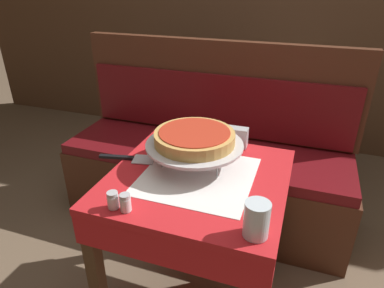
# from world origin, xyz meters

# --- Properties ---
(dining_table_front) EXTENTS (0.68, 0.68, 0.72)m
(dining_table_front) POSITION_xyz_m (0.00, 0.00, 0.62)
(dining_table_front) COLOR red
(dining_table_front) RESTS_ON ground_plane
(dining_table_rear) EXTENTS (0.63, 0.63, 0.72)m
(dining_table_rear) POSITION_xyz_m (0.13, 1.51, 0.61)
(dining_table_rear) COLOR beige
(dining_table_rear) RESTS_ON ground_plane
(booth_bench) EXTENTS (1.71, 0.53, 1.08)m
(booth_bench) POSITION_xyz_m (-0.17, 0.69, 0.32)
(booth_bench) COLOR #4C2819
(booth_bench) RESTS_ON ground_plane
(back_wall_panel) EXTENTS (6.00, 0.04, 2.40)m
(back_wall_panel) POSITION_xyz_m (0.00, 1.94, 1.20)
(back_wall_panel) COLOR brown
(back_wall_panel) RESTS_ON ground_plane
(pizza_pan_stand) EXTENTS (0.39, 0.39, 0.10)m
(pizza_pan_stand) POSITION_xyz_m (-0.04, 0.08, 0.81)
(pizza_pan_stand) COLOR #ADADB2
(pizza_pan_stand) RESTS_ON dining_table_front
(deep_dish_pizza) EXTENTS (0.32, 0.32, 0.05)m
(deep_dish_pizza) POSITION_xyz_m (-0.04, 0.08, 0.84)
(deep_dish_pizza) COLOR tan
(deep_dish_pizza) RESTS_ON pizza_pan_stand
(pizza_server) EXTENTS (0.24, 0.10, 0.01)m
(pizza_server) POSITION_xyz_m (-0.32, 0.03, 0.73)
(pizza_server) COLOR #BCBCC1
(pizza_server) RESTS_ON dining_table_front
(water_glass_near) EXTENTS (0.08, 0.08, 0.12)m
(water_glass_near) POSITION_xyz_m (0.27, -0.26, 0.78)
(water_glass_near) COLOR silver
(water_glass_near) RESTS_ON dining_table_front
(salt_shaker) EXTENTS (0.04, 0.04, 0.06)m
(salt_shaker) POSITION_xyz_m (-0.20, -0.29, 0.75)
(salt_shaker) COLOR silver
(salt_shaker) RESTS_ON dining_table_front
(pepper_shaker) EXTENTS (0.04, 0.04, 0.06)m
(pepper_shaker) POSITION_xyz_m (-0.16, -0.29, 0.75)
(pepper_shaker) COLOR silver
(pepper_shaker) RESTS_ON dining_table_front
(napkin_holder) EXTENTS (0.10, 0.05, 0.09)m
(napkin_holder) POSITION_xyz_m (0.08, 0.30, 0.77)
(napkin_holder) COLOR #B2B2B7
(napkin_holder) RESTS_ON dining_table_front
(condiment_caddy) EXTENTS (0.12, 0.12, 0.17)m
(condiment_caddy) POSITION_xyz_m (0.13, 1.58, 0.76)
(condiment_caddy) COLOR black
(condiment_caddy) RESTS_ON dining_table_rear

